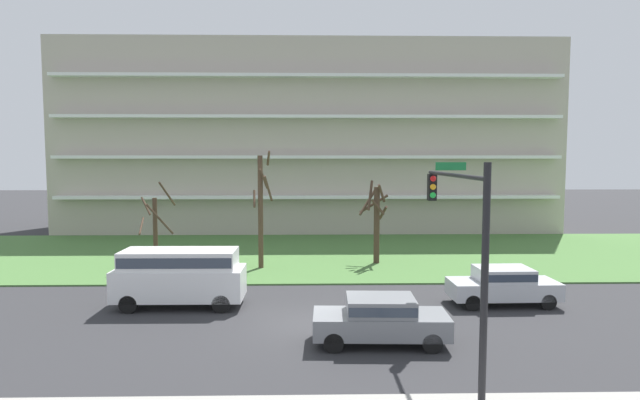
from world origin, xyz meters
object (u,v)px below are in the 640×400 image
tree_left (261,208)px  sedan_silver_center_right (503,284)px  tree_center (376,219)px  van_white_near_left (180,273)px  tree_far_left (155,228)px  traffic_signal_mast (461,229)px  sedan_gray_center_left (381,318)px

tree_left → sedan_silver_center_right: size_ratio=1.46×
tree_center → van_white_near_left: tree_center is taller
tree_far_left → traffic_signal_mast: 18.93m
tree_left → sedan_gray_center_left: bearing=-67.2°
tree_center → van_white_near_left: bearing=-137.1°
tree_center → sedan_gray_center_left: 13.18m
tree_far_left → van_white_near_left: 7.75m
sedan_gray_center_left → sedan_silver_center_right: same height
van_white_near_left → traffic_signal_mast: size_ratio=0.87×
tree_far_left → sedan_silver_center_right: size_ratio=1.10×
sedan_gray_center_left → sedan_silver_center_right: size_ratio=1.01×
sedan_gray_center_left → tree_left: bearing=114.9°
van_white_near_left → sedan_gray_center_left: size_ratio=1.17×
sedan_silver_center_right → tree_far_left: bearing=-24.5°
van_white_near_left → traffic_signal_mast: (9.46, -7.04, 2.77)m
tree_far_left → sedan_gray_center_left: bearing=-47.4°
sedan_silver_center_right → van_white_near_left: bearing=-1.1°
sedan_gray_center_left → tree_center: bearing=85.5°
tree_left → tree_center: bearing=10.9°
sedan_gray_center_left → sedan_silver_center_right: bearing=40.2°
tree_center → traffic_signal_mast: traffic_signal_mast is taller
tree_center → traffic_signal_mast: (0.34, -15.51, 1.55)m
van_white_near_left → sedan_silver_center_right: (13.35, 0.00, -0.52)m
sedan_gray_center_left → traffic_signal_mast: traffic_signal_mast is taller
van_white_near_left → sedan_silver_center_right: van_white_near_left is taller
van_white_near_left → sedan_gray_center_left: (7.63, -4.50, -0.52)m
tree_center → sedan_gray_center_left: bearing=-96.6°
van_white_near_left → sedan_gray_center_left: 8.87m
tree_far_left → sedan_gray_center_left: (10.64, -11.58, -1.44)m
tree_left → sedan_gray_center_left: (4.94, -11.73, -2.48)m
van_white_near_left → tree_center: bearing=-136.7°
van_white_near_left → sedan_gray_center_left: bearing=149.8°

